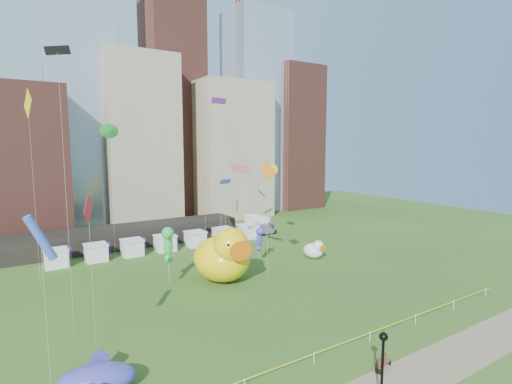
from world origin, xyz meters
TOP-DOWN VIEW (x-y plane):
  - ground at (0.00, 0.00)m, footprint 160.00×160.00m
  - skyline at (2.25, 61.06)m, footprint 101.00×23.00m
  - crane_right at (30.89, 64.00)m, footprint 23.00×1.00m
  - pavilion at (-4.00, 42.00)m, footprint 38.00×6.00m
  - vendor_tents at (1.02, 36.00)m, footprint 33.24×2.80m
  - caution_tape at (0.00, 0.00)m, footprint 50.00×0.06m
  - big_duck at (2.37, 19.08)m, footprint 6.53×8.84m
  - small_duck at (17.76, 20.61)m, footprint 2.85×3.67m
  - seahorse_green at (-3.26, 22.17)m, footprint 1.85×2.07m
  - seahorse_purple at (10.01, 23.08)m, footprint 1.32×1.54m
  - whale_inflatable at (-14.20, 5.19)m, footprint 5.47×6.28m
  - park_bench at (3.78, -3.12)m, footprint 1.75×1.00m
  - lamppost at (0.17, -6.00)m, footprint 0.53×0.53m
  - box_truck at (20.30, 39.47)m, footprint 2.92×6.72m
  - kite_0 at (-13.18, 12.13)m, footprint 1.09×2.08m
  - kite_1 at (4.68, 19.03)m, footprint 1.11×3.43m
  - kite_2 at (-14.43, 14.95)m, footprint 1.85×1.71m
  - kite_3 at (8.95, 32.39)m, footprint 0.33×1.71m
  - kite_4 at (-16.24, 29.18)m, footprint 0.67×3.13m
  - kite_5 at (-16.81, 7.10)m, footprint 1.93×0.80m
  - kite_6 at (6.19, 15.45)m, footprint 0.85×2.13m
  - kite_7 at (6.74, 28.55)m, footprint 2.65×1.08m
  - kite_8 at (5.23, 30.34)m, footprint 1.53×2.58m
  - kite_9 at (13.43, 29.21)m, footprint 0.99×2.36m
  - kite_10 at (6.44, 22.97)m, footprint 1.14×1.79m
  - kite_11 at (-7.28, 31.81)m, footprint 1.80×0.91m
  - kite_12 at (16.09, 29.05)m, footprint 0.37×1.71m
  - kite_13 at (5.78, 25.06)m, footprint 1.94×0.96m

SIDE VIEW (x-z plane):
  - ground at x=0.00m, z-range 0.00..0.00m
  - park_bench at x=3.78m, z-range 0.05..0.90m
  - caution_tape at x=0.00m, z-range 0.23..1.13m
  - whale_inflatable at x=-14.20m, z-range -0.09..2.08m
  - vendor_tents at x=1.02m, z-range -0.09..2.31m
  - small_duck at x=17.76m, z-range -0.11..2.63m
  - box_truck at x=20.30m, z-range 0.04..2.86m
  - pavilion at x=-4.00m, z-range 0.00..3.20m
  - lamppost at x=0.17m, z-range 0.57..5.69m
  - big_duck at x=2.37m, z-range -0.28..6.57m
  - seahorse_purple at x=10.01m, z-range 1.11..6.07m
  - seahorse_green at x=-3.26m, z-range 1.60..8.29m
  - kite_10 at x=6.44m, z-range 3.48..12.78m
  - kite_9 at x=13.43m, z-range 4.04..12.95m
  - kite_5 at x=-16.81m, z-range 4.33..16.21m
  - kite_0 at x=-13.18m, z-range 4.78..17.05m
  - kite_8 at x=5.23m, z-range 5.32..16.92m
  - kite_13 at x=5.78m, z-range 5.40..17.04m
  - kite_12 at x=16.09m, z-range 5.73..18.96m
  - kite_6 at x=6.19m, z-range 5.82..20.32m
  - kite_1 at x=4.68m, z-range 6.39..20.32m
  - kite_11 at x=-7.28m, z-range 8.47..27.35m
  - kite_4 at x=-16.24m, z-range 9.19..31.46m
  - skyline at x=2.25m, z-range -12.56..55.44m
  - kite_7 at x=6.74m, z-range 10.70..33.38m
  - kite_3 at x=8.95m, z-range 10.70..33.81m
  - kite_2 at x=-14.43m, z-range 11.27..35.28m
  - crane_right at x=30.89m, z-range 8.90..84.90m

